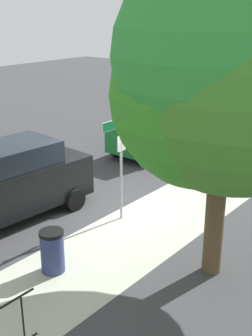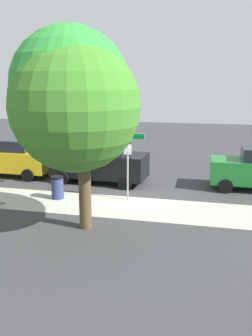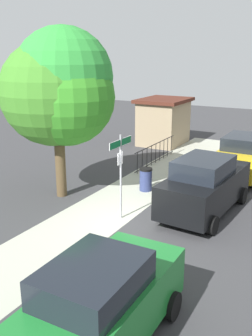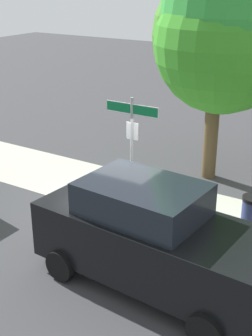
% 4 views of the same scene
% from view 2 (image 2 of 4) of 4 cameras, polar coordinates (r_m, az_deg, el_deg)
% --- Properties ---
extents(ground_plane, '(60.00, 60.00, 0.00)m').
position_cam_2_polar(ground_plane, '(15.46, 0.59, -4.67)').
color(ground_plane, '#38383A').
extents(sidewalk_strip, '(24.00, 2.60, 0.00)m').
position_cam_2_polar(sidewalk_strip, '(14.83, -8.10, -5.60)').
color(sidewalk_strip, '#ABAD9C').
rests_on(sidewalk_strip, ground_plane).
extents(street_sign, '(1.43, 0.07, 3.00)m').
position_cam_2_polar(street_sign, '(14.55, 0.29, 2.79)').
color(street_sign, '#9EA0A5').
rests_on(street_sign, ground_plane).
extents(shade_tree, '(4.21, 4.45, 6.62)m').
position_cam_2_polar(shade_tree, '(11.43, -8.27, 10.68)').
color(shade_tree, brown).
rests_on(shade_tree, ground_plane).
extents(car_black, '(4.78, 2.30, 2.10)m').
position_cam_2_polar(car_black, '(17.51, -4.14, 1.02)').
color(car_black, black).
rests_on(car_black, ground_plane).
extents(car_yellow, '(4.69, 2.07, 1.98)m').
position_cam_2_polar(car_yellow, '(19.81, -18.32, 1.67)').
color(car_yellow, gold).
rests_on(car_yellow, ground_plane).
extents(trash_bin, '(0.55, 0.55, 0.98)m').
position_cam_2_polar(trash_bin, '(15.39, -11.01, -3.08)').
color(trash_bin, navy).
rests_on(trash_bin, ground_plane).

